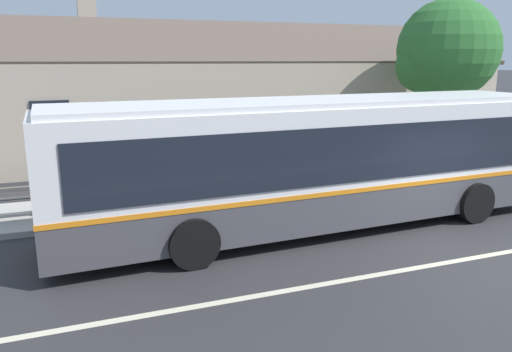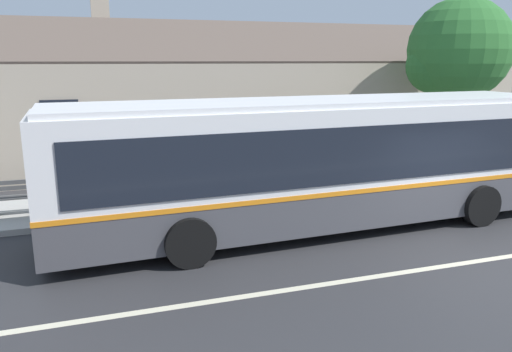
# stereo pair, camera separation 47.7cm
# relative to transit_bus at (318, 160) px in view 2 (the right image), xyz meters

# --- Properties ---
(ground_plane) EXTENTS (300.00, 300.00, 0.00)m
(ground_plane) POSITION_rel_transit_bus_xyz_m (2.39, -2.90, -1.64)
(ground_plane) COLOR #2D2D30
(sidewalk_far) EXTENTS (60.00, 3.00, 0.15)m
(sidewalk_far) POSITION_rel_transit_bus_xyz_m (2.39, 3.10, -1.56)
(sidewalk_far) COLOR #ADAAA3
(sidewalk_far) RESTS_ON ground
(lane_divider_stripe) EXTENTS (60.00, 0.16, 0.01)m
(lane_divider_stripe) POSITION_rel_transit_bus_xyz_m (2.39, -2.90, -1.64)
(lane_divider_stripe) COLOR beige
(lane_divider_stripe) RESTS_ON ground
(community_building) EXTENTS (20.99, 9.37, 6.52)m
(community_building) POSITION_rel_transit_bus_xyz_m (1.29, 10.66, 0.37)
(community_building) COLOR tan
(community_building) RESTS_ON ground
(transit_bus) EXTENTS (12.35, 3.09, 3.04)m
(transit_bus) POSITION_rel_transit_bus_xyz_m (0.00, 0.00, 0.00)
(transit_bus) COLOR #47474C
(transit_bus) RESTS_ON ground
(bench_by_building) EXTENTS (1.56, 0.51, 0.94)m
(bench_by_building) POSITION_rel_transit_bus_xyz_m (-6.76, 2.75, -1.08)
(bench_by_building) COLOR #4C4C4C
(bench_by_building) RESTS_ON sidewalk_far
(bench_down_street) EXTENTS (1.83, 0.51, 0.94)m
(bench_down_street) POSITION_rel_transit_bus_xyz_m (-3.25, 2.76, -1.06)
(bench_down_street) COLOR #4C4C4C
(bench_down_street) RESTS_ON sidewalk_far
(street_tree_primary) EXTENTS (3.45, 3.42, 5.95)m
(street_tree_primary) POSITION_rel_transit_bus_xyz_m (6.82, 3.91, 2.49)
(street_tree_primary) COLOR #4C3828
(street_tree_primary) RESTS_ON ground
(bus_stop_sign) EXTENTS (0.36, 0.07, 2.40)m
(bus_stop_sign) POSITION_rel_transit_bus_xyz_m (6.72, 2.09, 0.00)
(bus_stop_sign) COLOR gray
(bus_stop_sign) RESTS_ON sidewalk_far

